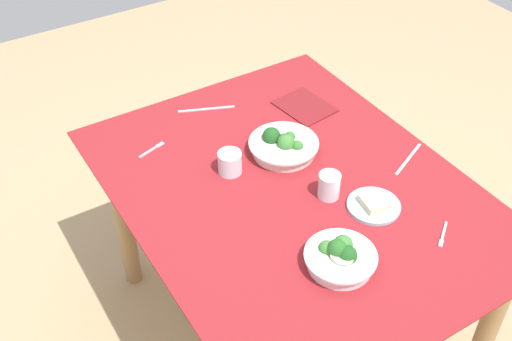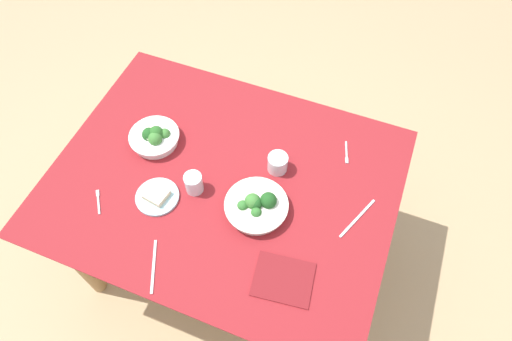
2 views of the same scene
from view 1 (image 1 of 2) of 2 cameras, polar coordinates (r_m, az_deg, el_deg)
The scene contains 12 objects.
ground_plane at distance 2.71m, azimuth 2.73°, elevation -13.91°, with size 6.00×6.00×0.00m, color tan.
dining_table at distance 2.20m, azimuth 3.26°, elevation -3.77°, with size 1.39×1.08×0.78m.
broccoli_bowl_far at distance 2.25m, azimuth 2.44°, elevation 2.25°, with size 0.25×0.25×0.09m.
broccoli_bowl_near at distance 1.88m, azimuth 7.52°, elevation -7.62°, with size 0.21×0.21×0.09m.
bread_side_plate at distance 2.08m, azimuth 10.46°, elevation -3.01°, with size 0.17×0.17×0.04m.
water_glass_center at distance 2.08m, azimuth 6.54°, elevation -1.34°, with size 0.07×0.07×0.09m, color silver.
water_glass_side at distance 2.16m, azimuth -2.35°, elevation 0.72°, with size 0.08×0.08×0.08m, color silver.
fork_by_far_bowl at distance 2.04m, azimuth 16.33°, elevation -5.57°, with size 0.07×0.10×0.00m.
fork_by_near_bowl at distance 2.30m, azimuth -9.21°, elevation 1.88°, with size 0.04×0.11×0.00m.
table_knife_left at distance 2.48m, azimuth -4.45°, elevation 5.48°, with size 0.22×0.01×0.00m, color #B7B7BC.
table_knife_right at distance 2.29m, azimuth 13.43°, elevation 1.00°, with size 0.20×0.01×0.00m, color #B7B7BC.
napkin_folded_upper at distance 2.49m, azimuth 4.36°, elevation 5.71°, with size 0.21×0.17×0.01m, color maroon.
Camera 1 is at (1.27, -0.93, 2.20)m, focal length 44.87 mm.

